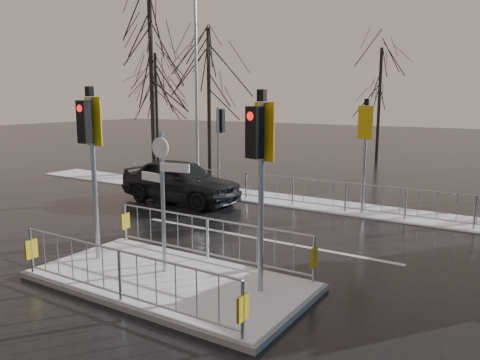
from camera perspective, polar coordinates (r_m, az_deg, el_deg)
The scene contains 11 objects.
ground at distance 10.31m, azimuth -8.59°, elevation -12.34°, with size 120.00×120.00×0.00m, color black.
snow_verge at distance 17.42m, azimuth 10.23°, elevation -3.06°, with size 30.00×2.00×0.04m, color white.
lane_markings at distance 10.08m, azimuth -9.86°, elevation -12.89°, with size 8.00×11.38×0.01m.
traffic_island at distance 10.18m, azimuth -8.65°, elevation -10.27°, with size 6.00×3.04×4.15m.
far_kerb_fixtures at distance 16.65m, azimuth 10.62°, elevation -0.16°, with size 18.00×0.65×3.83m.
car_far_lane at distance 17.80m, azimuth -7.29°, elevation -0.07°, with size 1.94×4.82×1.64m, color black.
tree_near_a at distance 24.85m, azimuth -10.81°, elevation 14.90°, with size 4.75×4.75×8.97m.
tree_near_b at distance 24.35m, azimuth -3.84°, elevation 12.88°, with size 4.00×4.00×7.55m.
tree_near_c at distance 27.95m, azimuth -10.20°, elevation 11.04°, with size 3.50×3.50×6.61m.
tree_far_a at distance 30.34m, azimuth 16.71°, elevation 11.30°, with size 3.75×3.75×7.08m.
street_lamp_left at distance 20.99m, azimuth -5.20°, elevation 11.54°, with size 1.25×0.18×8.20m.
Camera 1 is at (6.31, -7.17, 3.89)m, focal length 35.00 mm.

